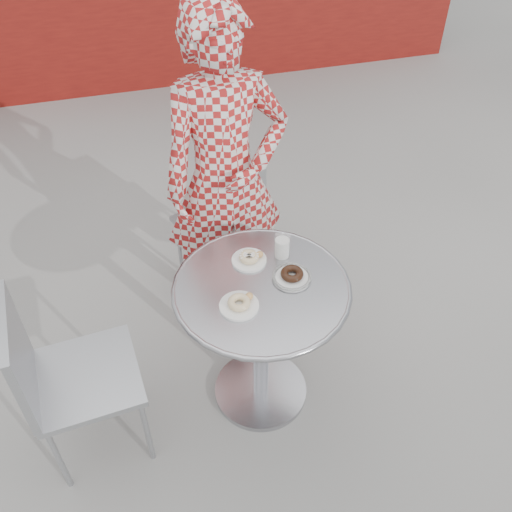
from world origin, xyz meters
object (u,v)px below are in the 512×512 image
object	(u,v)px
bistro_table	(261,316)
plate_checker	(292,276)
chair_left	(91,403)
plate_far	(250,258)
milk_cup	(282,247)
seated_person	(226,179)
chair_far	(220,245)
plate_near	(240,304)

from	to	relation	value
bistro_table	plate_checker	bearing A→B (deg)	5.70
chair_left	plate_far	size ratio (longest dim) A/B	6.01
bistro_table	plate_checker	world-z (taller)	plate_checker
chair_left	milk_cup	size ratio (longest dim) A/B	8.32
plate_checker	seated_person	bearing A→B (deg)	101.73
seated_person	plate_far	distance (m)	0.52
seated_person	plate_far	bearing A→B (deg)	-95.30
plate_checker	plate_far	bearing A→B (deg)	133.56
chair_far	plate_far	bearing A→B (deg)	66.28
chair_far	plate_checker	distance (m)	1.05
chair_left	plate_far	world-z (taller)	chair_left
seated_person	plate_far	xyz separation A→B (m)	(-0.01, -0.51, -0.08)
chair_left	plate_checker	bearing A→B (deg)	-91.74
chair_far	chair_left	xyz separation A→B (m)	(-0.82, -0.95, 0.03)
plate_near	plate_checker	bearing A→B (deg)	21.03
seated_person	plate_checker	bearing A→B (deg)	-82.39
plate_far	chair_left	bearing A→B (deg)	-165.30
bistro_table	milk_cup	xyz separation A→B (m)	(0.14, 0.17, 0.25)
plate_far	bistro_table	bearing A→B (deg)	-87.41
plate_far	plate_checker	distance (m)	0.22
seated_person	plate_near	world-z (taller)	seated_person
chair_far	plate_far	distance (m)	0.92
milk_cup	chair_left	bearing A→B (deg)	-167.82
bistro_table	plate_far	world-z (taller)	plate_far
plate_near	seated_person	bearing A→B (deg)	80.97
chair_far	plate_near	size ratio (longest dim) A/B	5.08
seated_person	milk_cup	distance (m)	0.54
chair_far	milk_cup	distance (m)	0.95
plate_near	chair_left	bearing A→B (deg)	176.43
bistro_table	plate_near	world-z (taller)	plate_near
chair_far	seated_person	bearing A→B (deg)	68.75
bistro_table	chair_far	xyz separation A→B (m)	(-0.01, 0.90, -0.34)
plate_near	milk_cup	world-z (taller)	milk_cup
plate_near	plate_far	bearing A→B (deg)	66.56
bistro_table	chair_left	world-z (taller)	chair_left
chair_far	chair_left	distance (m)	1.25
plate_checker	milk_cup	size ratio (longest dim) A/B	1.53
plate_checker	chair_left	bearing A→B (deg)	-176.64
chair_far	plate_near	world-z (taller)	chair_far
chair_far	plate_far	size ratio (longest dim) A/B	5.37
plate_far	plate_near	distance (m)	0.28
chair_left	chair_far	bearing A→B (deg)	-45.87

